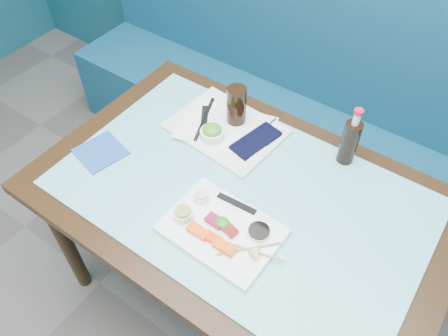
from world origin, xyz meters
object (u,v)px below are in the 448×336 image
Objects in this scene: seaweed_bowl at (212,134)px; cola_glass at (237,105)px; cola_bottle_body at (349,143)px; dining_table at (240,207)px; sashimi_plate at (222,230)px; blue_napkin at (101,152)px; serving_tray at (226,129)px; booth_bench at (330,132)px.

seaweed_bowl is 0.14m from cola_glass.
cola_bottle_body is at bearing 23.92° from seaweed_bowl.
dining_table is 0.39m from cola_glass.
cola_glass reaches higher than dining_table.
dining_table is 0.20m from sashimi_plate.
dining_table is 0.55m from blue_napkin.
serving_tray is 0.08m from seaweed_bowl.
cola_glass is (0.02, 0.13, 0.06)m from seaweed_bowl.
booth_bench is at bearing 62.08° from blue_napkin.
sashimi_plate is at bearing -76.45° from dining_table.
serving_tray is at bearing -108.86° from booth_bench.
cola_bottle_body is 1.10× the size of blue_napkin.
sashimi_plate is at bearing -61.00° from cola_glass.
booth_bench reaches higher than dining_table.
seaweed_bowl is 0.41m from blue_napkin.
cola_bottle_body is at bearing 9.09° from cola_glass.
seaweed_bowl is (-0.26, 0.31, 0.02)m from sashimi_plate.
sashimi_plate reaches higher than dining_table.
sashimi_plate is 3.98× the size of seaweed_bowl.
cola_bottle_body is at bearing -65.83° from booth_bench.
dining_table is (0.00, -0.84, 0.29)m from booth_bench.
dining_table is 8.90× the size of blue_napkin.
sashimi_plate is at bearing -109.94° from cola_bottle_body.
blue_napkin is at bearing -164.50° from dining_table.
dining_table is 9.10× the size of cola_glass.
booth_bench is 0.77m from serving_tray.
sashimi_plate is 0.87× the size of serving_tray.
booth_bench is at bearing 90.00° from dining_table.
cola_glass is (0.01, 0.05, 0.08)m from serving_tray.
dining_table is at bearing -32.38° from seaweed_bowl.
booth_bench is 1.18m from blue_napkin.
blue_napkin is at bearing -147.00° from cola_bottle_body.
booth_bench reaches higher than cola_glass.
blue_napkin is (-0.52, -0.98, 0.39)m from booth_bench.
blue_napkin is (-0.30, -0.29, -0.03)m from seaweed_bowl.
booth_bench is at bearing 76.23° from serving_tray.
sashimi_plate is 2.27× the size of blue_napkin.
sashimi_plate is 0.51m from cola_glass.
sashimi_plate is at bearing -2.32° from blue_napkin.
cola_bottle_body is (0.44, 0.12, 0.08)m from serving_tray.
serving_tray is at bearing -100.30° from cola_glass.
seaweed_bowl is at bearing -107.70° from booth_bench.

